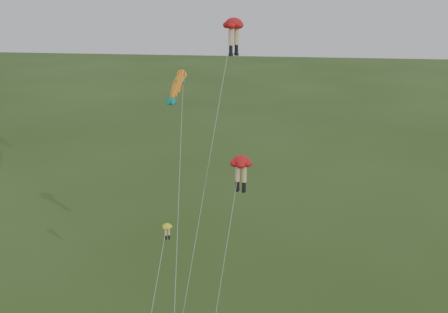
# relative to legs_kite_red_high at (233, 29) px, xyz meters

# --- Properties ---
(legs_kite_red_high) EXTENTS (4.33, 10.96, 22.37)m
(legs_kite_red_high) POSITION_rel_legs_kite_red_high_xyz_m (0.00, 0.00, 0.00)
(legs_kite_red_high) COLOR red
(legs_kite_red_high) RESTS_ON ground
(legs_kite_red_mid) EXTENTS (2.79, 5.82, 13.57)m
(legs_kite_red_mid) POSITION_rel_legs_kite_red_high_xyz_m (1.30, -7.46, -8.67)
(legs_kite_red_mid) COLOR red
(legs_kite_red_mid) RESTS_ON ground
(legs_kite_yellow) EXTENTS (1.35, 6.58, 8.30)m
(legs_kite_yellow) POSITION_rel_legs_kite_red_high_xyz_m (-4.06, -8.52, -14.16)
(legs_kite_yellow) COLOR #FFF620
(legs_kite_yellow) RESTS_ON ground
(fish_kite) EXTENTS (2.29, 13.34, 18.50)m
(fish_kite) POSITION_rel_legs_kite_red_high_xyz_m (-4.37, -0.95, -4.40)
(fish_kite) COLOR yellow
(fish_kite) RESTS_ON ground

